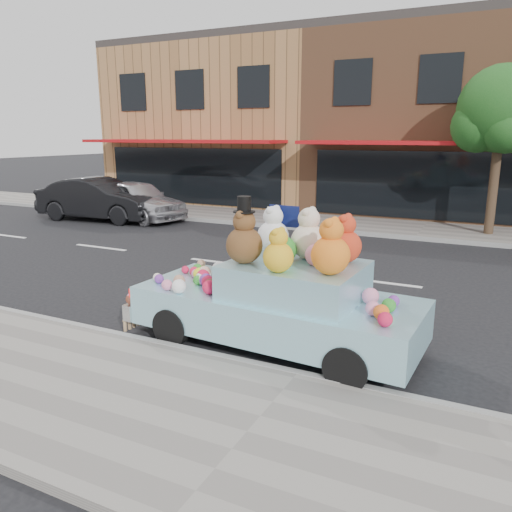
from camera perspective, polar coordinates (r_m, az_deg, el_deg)
The scene contains 11 objects.
ground at distance 11.33m, azimuth 13.97°, elevation -2.95°, with size 120.00×120.00×0.00m, color black.
near_sidewalk at distance 5.62m, azimuth -1.04°, elevation -19.91°, with size 60.00×3.00×0.12m, color gray.
far_sidewalk at distance 17.58m, azimuth 18.46°, elevation 2.82°, with size 60.00×3.00×0.12m, color gray.
near_kerb at distance 6.80m, azimuth 4.83°, elevation -13.50°, with size 60.00×0.12×0.13m, color gray.
far_kerb at distance 16.11m, azimuth 17.74°, elevation 1.95°, with size 60.00×0.12×0.13m, color gray.
storefront_left at distance 25.68m, azimuth -2.46°, elevation 14.77°, with size 10.00×9.80×7.30m.
storefront_mid at distance 22.74m, azimuth 21.09°, elevation 14.03°, with size 10.00×9.80×7.30m.
street_tree at distance 17.23m, azimuth 26.32°, elevation 14.10°, with size 3.00×2.70×5.22m.
car_silver at distance 19.61m, azimuth -13.49°, elevation 6.26°, with size 1.78×4.42×1.51m, color #BCBBC0.
car_dark at distance 19.80m, azimuth -17.42°, elevation 6.21°, with size 1.68×4.83×1.59m, color black.
art_car at distance 7.52m, azimuth 2.61°, elevation -4.53°, with size 4.58×2.02×2.32m.
Camera 1 is at (2.12, -10.67, 3.17)m, focal length 35.00 mm.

